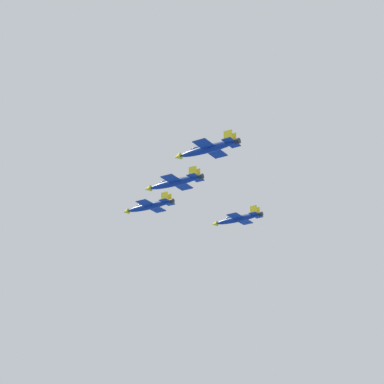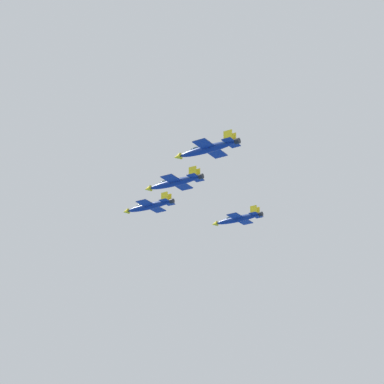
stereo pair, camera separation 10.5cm
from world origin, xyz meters
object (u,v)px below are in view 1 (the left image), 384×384
at_px(jet_left_outer, 207,149).
at_px(jet_right_wingman, 238,219).
at_px(jet_left_wingman, 174,182).
at_px(jet_lead, 149,206).

bearing_deg(jet_left_outer, jet_right_wingman, -68.70).
relative_size(jet_left_wingman, jet_left_outer, 1.02).
relative_size(jet_lead, jet_right_wingman, 1.03).
bearing_deg(jet_lead, jet_left_outer, 139.49).
xyz_separation_m(jet_lead, jet_left_outer, (4.87, 45.84, -4.78)).
bearing_deg(jet_lead, jet_left_wingman, 139.48).
height_order(jet_lead, jet_right_wingman, jet_lead).
relative_size(jet_lead, jet_left_wingman, 1.01).
bearing_deg(jet_right_wingman, jet_lead, 41.50).
height_order(jet_lead, jet_left_outer, jet_lead).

